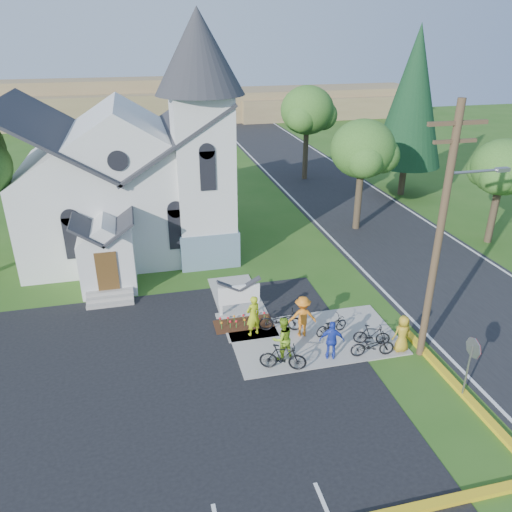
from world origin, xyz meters
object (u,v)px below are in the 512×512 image
object	(u,v)px
church_sign	(239,295)
cyclist_1	(282,338)
cyclist_2	(332,340)
cyclist_4	(402,334)
bike_2	(331,325)
bike_4	(372,345)
bike_3	(372,335)
cyclist_0	(253,316)
bike_1	(283,357)
bike_0	(281,320)
stop_sign	(471,356)
cyclist_3	(302,316)
utility_pole	(442,230)

from	to	relation	value
church_sign	cyclist_1	world-z (taller)	cyclist_1
church_sign	cyclist_2	world-z (taller)	cyclist_2
cyclist_2	cyclist_4	distance (m)	2.96
bike_2	bike_4	size ratio (longest dim) A/B	0.88
church_sign	bike_3	bearing A→B (deg)	-37.25
church_sign	bike_2	xyz separation A→B (m)	(3.50, -2.54, -0.56)
cyclist_0	bike_3	world-z (taller)	cyclist_0
bike_1	bike_4	world-z (taller)	bike_1
cyclist_0	bike_2	size ratio (longest dim) A/B	1.18
bike_1	cyclist_4	xyz separation A→B (m)	(5.02, 0.03, 0.25)
bike_0	cyclist_0	bearing A→B (deg)	105.19
stop_sign	bike_3	world-z (taller)	stop_sign
bike_0	cyclist_3	xyz separation A→B (m)	(0.79, -0.56, 0.42)
bike_1	stop_sign	bearing A→B (deg)	-96.69
utility_pole	cyclist_0	size ratio (longest dim) A/B	5.38
church_sign	utility_pole	size ratio (longest dim) A/B	0.22
bike_1	cyclist_3	size ratio (longest dim) A/B	1.00
utility_pole	bike_0	xyz separation A→B (m)	(-5.11, 2.93, -4.85)
cyclist_0	bike_3	xyz separation A→B (m)	(4.60, -1.86, -0.47)
stop_sign	bike_0	xyz separation A→B (m)	(-5.18, 5.63, -1.23)
bike_0	cyclist_4	xyz separation A→B (m)	(4.35, -2.59, 0.30)
utility_pole	cyclist_2	size ratio (longest dim) A/B	6.00
cyclist_3	bike_3	bearing A→B (deg)	162.21
bike_2	bike_4	distance (m)	2.12
cyclist_2	cyclist_3	xyz separation A→B (m)	(-0.60, 1.84, 0.08)
stop_sign	cyclist_2	distance (m)	5.06
utility_pole	stop_sign	distance (m)	4.52
utility_pole	cyclist_1	distance (m)	7.23
utility_pole	cyclist_2	distance (m)	5.87
bike_3	bike_4	bearing A→B (deg)	175.78
bike_0	cyclist_1	xyz separation A→B (m)	(-0.50, -1.92, 0.41)
church_sign	bike_2	size ratio (longest dim) A/B	1.39
stop_sign	cyclist_0	xyz separation A→B (m)	(-6.41, 5.59, -0.80)
bike_1	cyclist_3	distance (m)	2.56
church_sign	cyclist_0	distance (m)	1.82
utility_pole	cyclist_3	bearing A→B (deg)	151.26
utility_pole	bike_2	world-z (taller)	utility_pole
bike_3	bike_1	bearing A→B (deg)	119.67
cyclist_2	bike_4	size ratio (longest dim) A/B	0.93
utility_pole	cyclist_3	xyz separation A→B (m)	(-4.32, 2.37, -4.44)
church_sign	cyclist_0	xyz separation A→B (m)	(0.23, -1.81, -0.05)
utility_pole	bike_0	world-z (taller)	utility_pole
cyclist_0	bike_2	world-z (taller)	cyclist_0
cyclist_3	cyclist_0	bearing A→B (deg)	-4.94
bike_2	cyclist_3	distance (m)	1.36
bike_0	bike_2	bearing A→B (deg)	-97.00
church_sign	cyclist_3	world-z (taller)	cyclist_3
cyclist_2	bike_3	size ratio (longest dim) A/B	1.10
cyclist_0	bike_2	bearing A→B (deg)	147.56
bike_1	cyclist_3	bearing A→B (deg)	-14.80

